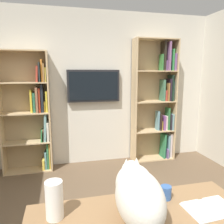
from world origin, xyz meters
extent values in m
cube|color=beige|center=(0.00, -2.23, 1.35)|extent=(4.52, 0.06, 2.70)
cube|color=tan|center=(-1.51, -2.04, 1.11)|extent=(0.02, 0.28, 2.23)
cube|color=tan|center=(-0.73, -2.04, 1.11)|extent=(0.02, 0.28, 2.23)
cube|color=tan|center=(-1.12, -2.17, 1.11)|extent=(0.80, 0.01, 2.23)
cube|color=tan|center=(-1.12, -2.04, 0.01)|extent=(0.76, 0.27, 0.02)
cube|color=tan|center=(-1.12, -2.04, 0.56)|extent=(0.76, 0.27, 0.02)
cube|color=tan|center=(-1.12, -2.04, 1.11)|extent=(0.76, 0.27, 0.02)
cube|color=tan|center=(-1.12, -2.04, 1.67)|extent=(0.76, 0.27, 0.02)
cube|color=tan|center=(-1.12, -2.04, 2.22)|extent=(0.76, 0.27, 0.02)
cube|color=silver|center=(-1.47, -2.04, 0.26)|extent=(0.04, 0.20, 0.47)
cube|color=#6F9BA7|center=(-1.43, -2.03, 0.24)|extent=(0.03, 0.17, 0.44)
cube|color=slate|center=(-1.39, -2.02, 0.11)|extent=(0.03, 0.22, 0.18)
cube|color=#2D8554|center=(-1.36, -2.05, 0.25)|extent=(0.02, 0.18, 0.46)
cube|color=#307D51|center=(-1.34, -2.04, 0.25)|extent=(0.04, 0.22, 0.46)
cube|color=#719AA1|center=(-1.47, -2.03, 0.72)|extent=(0.03, 0.22, 0.30)
cube|color=black|center=(-1.44, -2.04, 0.73)|extent=(0.04, 0.22, 0.31)
cube|color=#2F6F3A|center=(-1.40, -2.03, 0.78)|extent=(0.03, 0.17, 0.42)
cube|color=silver|center=(-1.36, -2.05, 0.71)|extent=(0.04, 0.18, 0.27)
cube|color=#7D4688|center=(-1.32, -2.03, 0.71)|extent=(0.04, 0.16, 0.27)
cube|color=yellow|center=(-1.28, -2.04, 0.66)|extent=(0.02, 0.15, 0.17)
cube|color=black|center=(-1.25, -2.02, 0.73)|extent=(0.04, 0.13, 0.31)
cube|color=#6999A3|center=(-1.21, -2.05, 0.75)|extent=(0.03, 0.14, 0.36)
cube|color=#5CA5A7|center=(-1.47, -2.04, 1.31)|extent=(0.04, 0.14, 0.36)
cube|color=black|center=(-1.43, -2.03, 1.36)|extent=(0.03, 0.22, 0.47)
cube|color=#2A1E2D|center=(-1.40, -2.03, 1.33)|extent=(0.03, 0.21, 0.41)
cube|color=olive|center=(-1.37, -2.02, 1.29)|extent=(0.03, 0.17, 0.33)
cube|color=#B23D30|center=(-1.33, -2.03, 1.22)|extent=(0.03, 0.15, 0.19)
cube|color=#406F54|center=(-1.29, -2.05, 1.32)|extent=(0.04, 0.19, 0.39)
cube|color=slate|center=(-1.47, -2.05, 1.83)|extent=(0.04, 0.24, 0.30)
cube|color=#338542|center=(-1.43, -2.04, 1.87)|extent=(0.03, 0.23, 0.38)
cube|color=#67A4B4|center=(-1.39, -2.04, 1.83)|extent=(0.02, 0.12, 0.30)
cube|color=slate|center=(-1.35, -2.03, 1.93)|extent=(0.03, 0.23, 0.50)
cube|color=slate|center=(-1.32, -2.04, 1.77)|extent=(0.03, 0.13, 0.18)
cube|color=black|center=(-1.28, -2.05, 1.93)|extent=(0.03, 0.18, 0.51)
cube|color=#387A3B|center=(-1.24, -2.05, 1.82)|extent=(0.02, 0.15, 0.29)
cube|color=tan|center=(0.75, -2.04, 0.99)|extent=(0.02, 0.28, 1.98)
cube|color=tan|center=(1.49, -2.04, 0.99)|extent=(0.02, 0.28, 1.98)
cube|color=tan|center=(1.12, -2.17, 0.99)|extent=(0.77, 0.01, 1.98)
cube|color=tan|center=(1.12, -2.04, 0.01)|extent=(0.73, 0.27, 0.02)
cube|color=tan|center=(1.12, -2.04, 0.50)|extent=(0.73, 0.27, 0.02)
cube|color=tan|center=(1.12, -2.04, 0.99)|extent=(0.73, 0.27, 0.02)
cube|color=tan|center=(1.12, -2.04, 1.48)|extent=(0.73, 0.27, 0.02)
cube|color=tan|center=(1.12, -2.04, 1.97)|extent=(0.73, 0.27, 0.02)
cube|color=gold|center=(0.78, -2.03, 0.24)|extent=(0.02, 0.16, 0.44)
cube|color=#367E4A|center=(0.81, -2.03, 0.24)|extent=(0.03, 0.16, 0.44)
cube|color=#669D9D|center=(0.84, -2.04, 0.17)|extent=(0.03, 0.19, 0.29)
cube|color=gold|center=(0.88, -2.04, 0.10)|extent=(0.04, 0.21, 0.16)
cube|color=silver|center=(0.78, -2.04, 0.67)|extent=(0.03, 0.23, 0.32)
cube|color=#71A29F|center=(0.82, -2.04, 0.74)|extent=(0.06, 0.23, 0.46)
cube|color=#956443|center=(0.86, -2.04, 0.61)|extent=(0.02, 0.13, 0.19)
cube|color=#31773F|center=(0.89, -2.05, 0.61)|extent=(0.03, 0.23, 0.19)
cube|color=gold|center=(0.78, -2.05, 1.17)|extent=(0.03, 0.17, 0.34)
cube|color=gold|center=(0.82, -2.04, 1.09)|extent=(0.02, 0.12, 0.17)
cube|color=black|center=(0.85, -2.04, 1.23)|extent=(0.04, 0.17, 0.45)
cube|color=#BC3D23|center=(0.89, -2.03, 1.20)|extent=(0.03, 0.14, 0.39)
cube|color=#906244|center=(0.93, -2.03, 1.20)|extent=(0.03, 0.19, 0.41)
cube|color=#2F6D4D|center=(0.98, -2.05, 1.16)|extent=(0.04, 0.13, 0.32)
cube|color=gold|center=(1.02, -2.05, 1.18)|extent=(0.03, 0.15, 0.36)
cube|color=gold|center=(0.78, -2.02, 1.61)|extent=(0.02, 0.22, 0.23)
cube|color=olive|center=(0.80, -2.03, 1.64)|extent=(0.02, 0.24, 0.29)
cube|color=orange|center=(0.83, -2.05, 1.67)|extent=(0.03, 0.18, 0.36)
cube|color=#222A29|center=(0.87, -2.02, 1.65)|extent=(0.02, 0.19, 0.31)
cube|color=#B13C2C|center=(0.90, -2.04, 1.62)|extent=(0.05, 0.18, 0.25)
cube|color=black|center=(-0.02, -2.15, 1.41)|extent=(0.92, 0.06, 0.56)
cube|color=black|center=(-0.02, -2.12, 1.41)|extent=(0.85, 0.01, 0.49)
cube|color=olive|center=(0.08, 0.49, 0.71)|extent=(1.49, 0.59, 0.03)
ellipsoid|color=silver|center=(0.13, 0.56, 0.89)|extent=(0.28, 0.45, 0.34)
ellipsoid|color=silver|center=(0.13, 0.46, 0.94)|extent=(0.24, 0.25, 0.25)
sphere|color=silver|center=(0.13, 0.40, 1.00)|extent=(0.13, 0.13, 0.13)
cone|color=silver|center=(0.10, 0.40, 1.05)|extent=(0.06, 0.06, 0.07)
cone|color=silver|center=(0.17, 0.40, 1.05)|extent=(0.06, 0.06, 0.07)
cone|color=beige|center=(0.10, 0.41, 1.05)|extent=(0.03, 0.03, 0.05)
cone|color=beige|center=(0.17, 0.41, 1.05)|extent=(0.03, 0.03, 0.05)
cube|color=white|center=(-0.48, 0.53, 0.73)|extent=(0.16, 0.23, 0.01)
cube|color=white|center=(-0.30, 0.54, 0.73)|extent=(0.16, 0.23, 0.01)
cube|color=white|center=(-0.39, 0.53, 0.73)|extent=(0.04, 0.22, 0.01)
cube|color=white|center=(-0.48, 0.53, 0.74)|extent=(0.15, 0.22, 0.01)
cube|color=white|center=(-0.30, 0.54, 0.74)|extent=(0.15, 0.22, 0.01)
cylinder|color=silver|center=(-0.39, 0.60, 0.74)|extent=(0.02, 0.02, 0.01)
cylinder|color=silver|center=(-0.39, 0.53, 0.74)|extent=(0.02, 0.02, 0.01)
cylinder|color=silver|center=(-0.38, 0.47, 0.74)|extent=(0.02, 0.02, 0.01)
cylinder|color=white|center=(0.63, 0.38, 0.85)|extent=(0.11, 0.11, 0.25)
cylinder|color=#335999|center=(-0.16, 0.34, 0.77)|extent=(0.08, 0.08, 0.10)
camera|label=1|loc=(0.57, 1.68, 1.63)|focal=35.11mm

